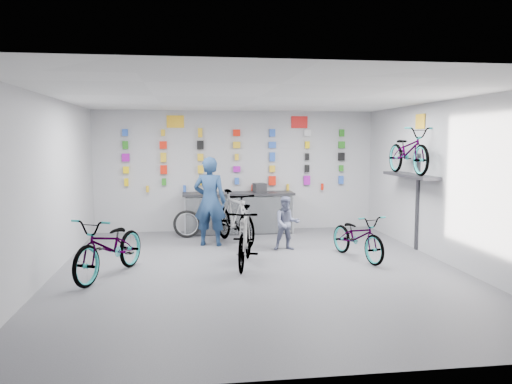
{
  "coord_description": "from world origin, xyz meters",
  "views": [
    {
      "loc": [
        -1.22,
        -8.47,
        2.28
      ],
      "look_at": [
        0.14,
        1.4,
        1.23
      ],
      "focal_mm": 35.0,
      "sensor_mm": 36.0,
      "label": 1
    }
  ],
  "objects": [
    {
      "name": "wall_front",
      "position": [
        0.0,
        -4.0,
        1.5
      ],
      "size": [
        7.0,
        0.0,
        7.0
      ],
      "primitive_type": "plane",
      "rotation": [
        -1.57,
        0.0,
        0.0
      ],
      "color": "#B4B4B7",
      "rests_on": "floor"
    },
    {
      "name": "ceiling",
      "position": [
        0.0,
        0.0,
        3.0
      ],
      "size": [
        8.0,
        8.0,
        0.0
      ],
      "primitive_type": "plane",
      "rotation": [
        3.14,
        0.0,
        0.0
      ],
      "color": "white",
      "rests_on": "wall_back"
    },
    {
      "name": "bike_service",
      "position": [
        -0.22,
        2.29,
        0.59
      ],
      "size": [
        1.17,
        2.04,
        1.18
      ],
      "primitive_type": "imported",
      "rotation": [
        0.0,
        0.0,
        0.34
      ],
      "color": "gray",
      "rests_on": "floor"
    },
    {
      "name": "wall_left",
      "position": [
        -3.5,
        0.0,
        1.5
      ],
      "size": [
        0.0,
        8.0,
        8.0
      ],
      "primitive_type": "plane",
      "rotation": [
        1.57,
        0.0,
        1.57
      ],
      "color": "#B4B4B7",
      "rests_on": "floor"
    },
    {
      "name": "spare_wheel",
      "position": [
        -1.25,
        3.17,
        0.31
      ],
      "size": [
        0.66,
        0.25,
        0.64
      ],
      "rotation": [
        0.0,
        0.0,
        0.06
      ],
      "color": "black",
      "rests_on": "floor"
    },
    {
      "name": "counter",
      "position": [
        0.0,
        3.54,
        0.49
      ],
      "size": [
        2.7,
        0.66,
        1.0
      ],
      "color": "black",
      "rests_on": "floor"
    },
    {
      "name": "sign_left",
      "position": [
        -1.5,
        3.98,
        2.72
      ],
      "size": [
        0.42,
        0.02,
        0.3
      ],
      "primitive_type": "cube",
      "color": "yellow",
      "rests_on": "wall_back"
    },
    {
      "name": "wall_back",
      "position": [
        0.0,
        4.0,
        1.5
      ],
      "size": [
        7.0,
        0.0,
        7.0
      ],
      "primitive_type": "plane",
      "rotation": [
        1.57,
        0.0,
        0.0
      ],
      "color": "#B4B4B7",
      "rests_on": "floor"
    },
    {
      "name": "wall_right",
      "position": [
        3.5,
        0.0,
        1.5
      ],
      "size": [
        0.0,
        8.0,
        8.0
      ],
      "primitive_type": "plane",
      "rotation": [
        1.57,
        0.0,
        -1.57
      ],
      "color": "#B4B4B7",
      "rests_on": "floor"
    },
    {
      "name": "bike_center",
      "position": [
        -0.21,
        0.31,
        0.54
      ],
      "size": [
        0.89,
        1.87,
        1.09
      ],
      "primitive_type": "imported",
      "rotation": [
        0.0,
        0.0,
        -0.22
      ],
      "color": "gray",
      "rests_on": "floor"
    },
    {
      "name": "sign_side",
      "position": [
        3.48,
        1.2,
        2.65
      ],
      "size": [
        0.02,
        0.4,
        0.3
      ],
      "primitive_type": "cube",
      "color": "yellow",
      "rests_on": "wall_right"
    },
    {
      "name": "bike_left",
      "position": [
        -2.51,
        -0.06,
        0.52
      ],
      "size": [
        1.43,
        2.08,
        1.03
      ],
      "primitive_type": "imported",
      "rotation": [
        0.0,
        0.0,
        -0.42
      ],
      "color": "gray",
      "rests_on": "floor"
    },
    {
      "name": "clerk",
      "position": [
        -0.75,
        2.2,
        0.96
      ],
      "size": [
        0.79,
        0.62,
        1.92
      ],
      "primitive_type": "imported",
      "rotation": [
        0.0,
        0.0,
        2.9
      ],
      "color": "navy",
      "rests_on": "floor"
    },
    {
      "name": "bike_right",
      "position": [
        2.0,
        0.59,
        0.44
      ],
      "size": [
        0.99,
        1.77,
        0.88
      ],
      "primitive_type": "imported",
      "rotation": [
        0.0,
        0.0,
        0.26
      ],
      "color": "gray",
      "rests_on": "floor"
    },
    {
      "name": "bike_wall",
      "position": [
        3.25,
        1.2,
        2.05
      ],
      "size": [
        0.63,
        1.8,
        0.95
      ],
      "primitive_type": "imported",
      "color": "gray",
      "rests_on": "wall_bracket"
    },
    {
      "name": "customer",
      "position": [
        0.8,
        1.53,
        0.56
      ],
      "size": [
        0.55,
        0.43,
        1.12
      ],
      "primitive_type": "imported",
      "rotation": [
        0.0,
        0.0,
        0.0
      ],
      "color": "slate",
      "rests_on": "floor"
    },
    {
      "name": "sign_right",
      "position": [
        1.6,
        3.98,
        2.72
      ],
      "size": [
        0.42,
        0.02,
        0.3
      ],
      "primitive_type": "cube",
      "color": "red",
      "rests_on": "wall_back"
    },
    {
      "name": "wall_bracket",
      "position": [
        3.33,
        1.2,
        1.46
      ],
      "size": [
        0.39,
        1.9,
        2.0
      ],
      "color": "#333338",
      "rests_on": "wall_right"
    },
    {
      "name": "register",
      "position": [
        0.52,
        3.55,
        1.11
      ],
      "size": [
        0.33,
        0.35,
        0.22
      ],
      "primitive_type": "cube",
      "rotation": [
        0.0,
        0.0,
        0.19
      ],
      "color": "black",
      "rests_on": "counter"
    },
    {
      "name": "floor",
      "position": [
        0.0,
        0.0,
        0.0
      ],
      "size": [
        8.0,
        8.0,
        0.0
      ],
      "primitive_type": "plane",
      "color": "#4C4C51",
      "rests_on": "ground"
    },
    {
      "name": "merch_wall",
      "position": [
        0.02,
        3.93,
        1.8
      ],
      "size": [
        5.57,
        0.08,
        1.56
      ],
      "color": "yellow",
      "rests_on": "wall_back"
    }
  ]
}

